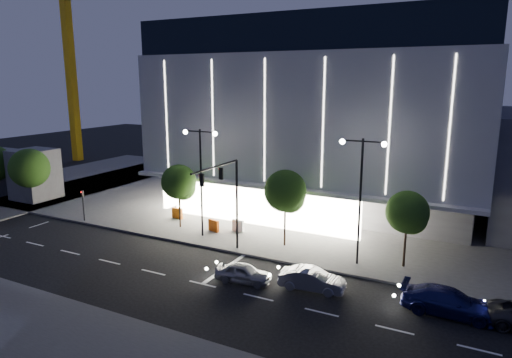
{
  "coord_description": "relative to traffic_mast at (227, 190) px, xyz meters",
  "views": [
    {
      "loc": [
        17.43,
        -24.04,
        12.77
      ],
      "look_at": [
        1.06,
        7.83,
        5.0
      ],
      "focal_mm": 32.0,
      "sensor_mm": 36.0,
      "label": 1
    }
  ],
  "objects": [
    {
      "name": "car_second",
      "position": [
        7.5,
        -2.4,
        -4.35
      ],
      "size": [
        4.23,
        1.87,
        1.35
      ],
      "primitive_type": "imported",
      "rotation": [
        0.0,
        0.0,
        1.68
      ],
      "color": "#97999E",
      "rests_on": "ground"
    },
    {
      "name": "tower_crane",
      "position": [
        -41.92,
        24.66,
        15.48
      ],
      "size": [
        32.0,
        2.0,
        28.5
      ],
      "color": "gold",
      "rests_on": "ground"
    },
    {
      "name": "museum",
      "position": [
        1.98,
        18.97,
        4.25
      ],
      "size": [
        30.0,
        25.8,
        18.0
      ],
      "color": "#4C4C51",
      "rests_on": "ground"
    },
    {
      "name": "car_lead",
      "position": [
        3.18,
        -3.37,
        -4.4
      ],
      "size": [
        3.84,
        1.95,
        1.26
      ],
      "primitive_type": "imported",
      "rotation": [
        0.0,
        0.0,
        1.7
      ],
      "color": "#95979C",
      "rests_on": "ground"
    },
    {
      "name": "ped_signal_far",
      "position": [
        -16.0,
        1.16,
        -3.14
      ],
      "size": [
        0.22,
        0.24,
        3.0
      ],
      "color": "black",
      "rests_on": "ground"
    },
    {
      "name": "barrier_c",
      "position": [
        -3.76,
        4.01,
        -4.38
      ],
      "size": [
        1.13,
        0.54,
        1.0
      ],
      "primitive_type": "cube",
      "rotation": [
        0.0,
        0.0,
        -0.27
      ],
      "color": "#DD510C",
      "rests_on": "sidewalk_museum"
    },
    {
      "name": "ground",
      "position": [
        -1.0,
        -3.34,
        -5.03
      ],
      "size": [
        160.0,
        160.0,
        0.0
      ],
      "primitive_type": "plane",
      "color": "black",
      "rests_on": "ground"
    },
    {
      "name": "car_third",
      "position": [
        15.32,
        -1.77,
        -4.29
      ],
      "size": [
        5.08,
        2.08,
        1.47
      ],
      "primitive_type": "imported",
      "rotation": [
        0.0,
        0.0,
        1.57
      ],
      "color": "#161855",
      "rests_on": "ground"
    },
    {
      "name": "barrier_a",
      "position": [
        -8.74,
        5.56,
        -4.38
      ],
      "size": [
        1.11,
        0.29,
        1.0
      ],
      "primitive_type": "cube",
      "rotation": [
        0.0,
        0.0,
        -0.04
      ],
      "color": "#C6550B",
      "rests_on": "sidewalk_museum"
    },
    {
      "name": "barrier_d",
      "position": [
        -1.88,
        4.93,
        -4.38
      ],
      "size": [
        1.12,
        0.35,
        1.0
      ],
      "primitive_type": "cube",
      "rotation": [
        0.0,
        0.0,
        -0.1
      ],
      "color": "white",
      "rests_on": "sidewalk_museum"
    },
    {
      "name": "sidewalk_west",
      "position": [
        -31.0,
        6.66,
        -4.95
      ],
      "size": [
        16.0,
        50.0,
        0.15
      ],
      "primitive_type": "cube",
      "color": "#474747",
      "rests_on": "ground"
    },
    {
      "name": "street_lamp_west",
      "position": [
        -4.0,
        2.66,
        0.93
      ],
      "size": [
        3.16,
        0.36,
        9.0
      ],
      "color": "black",
      "rests_on": "ground"
    },
    {
      "name": "tree_mid",
      "position": [
        3.03,
        3.68,
        -0.69
      ],
      "size": [
        3.25,
        3.25,
        6.15
      ],
      "color": "black",
      "rests_on": "ground"
    },
    {
      "name": "street_lamp_east",
      "position": [
        9.0,
        2.66,
        0.93
      ],
      "size": [
        3.16,
        0.36,
        9.0
      ],
      "color": "black",
      "rests_on": "ground"
    },
    {
      "name": "traffic_mast",
      "position": [
        0.0,
        0.0,
        0.0
      ],
      "size": [
        0.33,
        5.89,
        7.07
      ],
      "color": "black",
      "rests_on": "ground"
    },
    {
      "name": "sidewalk_museum",
      "position": [
        4.0,
        20.66,
        -4.95
      ],
      "size": [
        70.0,
        40.0,
        0.15
      ],
      "primitive_type": "cube",
      "color": "#474747",
      "rests_on": "ground"
    },
    {
      "name": "tree_right",
      "position": [
        12.03,
        3.68,
        -1.14
      ],
      "size": [
        2.91,
        2.91,
        5.51
      ],
      "color": "black",
      "rests_on": "ground"
    },
    {
      "name": "tree_left",
      "position": [
        -6.97,
        3.68,
        -0.99
      ],
      "size": [
        3.02,
        3.02,
        5.72
      ],
      "color": "black",
      "rests_on": "ground"
    }
  ]
}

